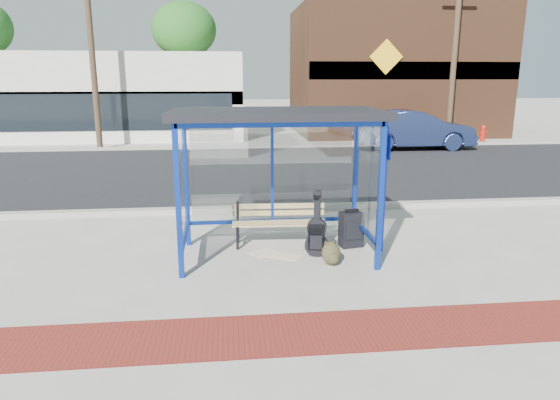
{
  "coord_description": "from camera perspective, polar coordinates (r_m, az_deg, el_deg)",
  "views": [
    {
      "loc": [
        -0.78,
        -7.83,
        2.91
      ],
      "look_at": [
        0.08,
        0.2,
        0.92
      ],
      "focal_mm": 32.0,
      "sensor_mm": 36.0,
      "label": 1
    }
  ],
  "objects": [
    {
      "name": "utility_pole_east",
      "position": [
        23.41,
        19.37,
        16.06
      ],
      "size": [
        1.6,
        0.24,
        8.0
      ],
      "color": "#4C3826",
      "rests_on": "ground"
    },
    {
      "name": "backpack",
      "position": [
        8.01,
        5.91,
        -6.17
      ],
      "size": [
        0.34,
        0.32,
        0.37
      ],
      "rotation": [
        0.0,
        0.0,
        0.16
      ],
      "color": "#302E1A",
      "rests_on": "ground"
    },
    {
      "name": "storefront_white",
      "position": [
        27.11,
        -24.22,
        10.76
      ],
      "size": [
        18.0,
        6.04,
        4.0
      ],
      "color": "silver",
      "rests_on": "ground"
    },
    {
      "name": "brick_paver_strip",
      "position": [
        6.04,
        2.16,
        -14.93
      ],
      "size": [
        60.0,
        1.0,
        0.01
      ],
      "primitive_type": "cube",
      "color": "maroon",
      "rests_on": "ground"
    },
    {
      "name": "sign_post",
      "position": [
        8.49,
        11.85,
        2.03
      ],
      "size": [
        0.09,
        0.27,
        2.16
      ],
      "rotation": [
        0.0,
        0.0,
        -0.07
      ],
      "color": "navy",
      "rests_on": "ground"
    },
    {
      "name": "tree_mid",
      "position": [
        30.02,
        -10.91,
        18.49
      ],
      "size": [
        3.6,
        3.6,
        7.03
      ],
      "color": "#4C3826",
      "rests_on": "ground"
    },
    {
      "name": "bus_shelter",
      "position": [
        7.99,
        -0.47,
        7.82
      ],
      "size": [
        3.3,
        1.8,
        2.42
      ],
      "color": "#0D2C96",
      "rests_on": "ground"
    },
    {
      "name": "curb_far",
      "position": [
        21.14,
        -3.97,
        6.09
      ],
      "size": [
        60.0,
        0.25,
        0.12
      ],
      "primitive_type": "cube",
      "color": "gray",
      "rests_on": "ground"
    },
    {
      "name": "street_asphalt",
      "position": [
        16.12,
        -3.25,
        3.45
      ],
      "size": [
        60.0,
        10.0,
        0.0
      ],
      "primitive_type": "cube",
      "color": "black",
      "rests_on": "ground"
    },
    {
      "name": "newspaper_b",
      "position": [
        8.43,
        -0.4,
        -6.34
      ],
      "size": [
        0.46,
        0.42,
        0.01
      ],
      "primitive_type": "cube",
      "rotation": [
        0.0,
        0.0,
        -0.46
      ],
      "color": "white",
      "rests_on": "ground"
    },
    {
      "name": "bench",
      "position": [
        8.84,
        -0.13,
        -2.38
      ],
      "size": [
        1.66,
        0.48,
        0.78
      ],
      "rotation": [
        0.0,
        0.0,
        -0.05
      ],
      "color": "black",
      "rests_on": "ground"
    },
    {
      "name": "curb_near",
      "position": [
        11.13,
        -1.89,
        -0.98
      ],
      "size": [
        60.0,
        0.25,
        0.12
      ],
      "primitive_type": "cube",
      "color": "gray",
      "rests_on": "ground"
    },
    {
      "name": "utility_pole_west",
      "position": [
        21.9,
        -20.76,
        16.15
      ],
      "size": [
        1.6,
        0.24,
        8.0
      ],
      "color": "#4C3826",
      "rests_on": "ground"
    },
    {
      "name": "parked_car",
      "position": [
        21.44,
        15.02,
        7.75
      ],
      "size": [
        4.84,
        1.7,
        1.59
      ],
      "primitive_type": "imported",
      "rotation": [
        0.0,
        0.0,
        1.57
      ],
      "color": "#192447",
      "rests_on": "ground"
    },
    {
      "name": "storefront_brown",
      "position": [
        27.76,
        12.71,
        14.15
      ],
      "size": [
        10.0,
        7.08,
        6.4
      ],
      "color": "#59331E",
      "rests_on": "ground"
    },
    {
      "name": "far_sidewalk",
      "position": [
        23.03,
        -4.16,
        6.59
      ],
      "size": [
        60.0,
        4.0,
        0.01
      ],
      "primitive_type": "cube",
      "color": "#B2ADA0",
      "rests_on": "ground"
    },
    {
      "name": "fire_hydrant",
      "position": [
        24.47,
        22.16,
        7.07
      ],
      "size": [
        0.37,
        0.24,
        0.82
      ],
      "rotation": [
        0.0,
        0.0,
        0.14
      ],
      "color": "red",
      "rests_on": "ground"
    },
    {
      "name": "suitcase",
      "position": [
        8.84,
        8.13,
        -3.35
      ],
      "size": [
        0.43,
        0.32,
        0.69
      ],
      "rotation": [
        0.0,
        0.0,
        0.19
      ],
      "color": "black",
      "rests_on": "ground"
    },
    {
      "name": "tree_right",
      "position": [
        32.76,
        18.73,
        17.63
      ],
      "size": [
        3.6,
        3.6,
        7.03
      ],
      "color": "#4C3826",
      "rests_on": "ground"
    },
    {
      "name": "guitar_bag",
      "position": [
        8.3,
        4.2,
        -3.88
      ],
      "size": [
        0.4,
        0.2,
        1.06
      ],
      "rotation": [
        0.0,
        0.0,
        -0.24
      ],
      "color": "black",
      "rests_on": "ground"
    },
    {
      "name": "newspaper_c",
      "position": [
        8.35,
        1.03,
        -6.53
      ],
      "size": [
        0.5,
        0.47,
        0.01
      ],
      "primitive_type": "cube",
      "rotation": [
        0.0,
        0.0,
        2.61
      ],
      "color": "white",
      "rests_on": "ground"
    },
    {
      "name": "newspaper_a",
      "position": [
        8.54,
        -1.89,
        -6.06
      ],
      "size": [
        0.53,
        0.51,
        0.01
      ],
      "primitive_type": "cube",
      "rotation": [
        0.0,
        0.0,
        0.62
      ],
      "color": "white",
      "rests_on": "ground"
    },
    {
      "name": "ground",
      "position": [
        8.4,
        -0.4,
        -6.43
      ],
      "size": [
        120.0,
        120.0,
        0.0
      ],
      "primitive_type": "plane",
      "color": "#B2ADA0",
      "rests_on": "ground"
    }
  ]
}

